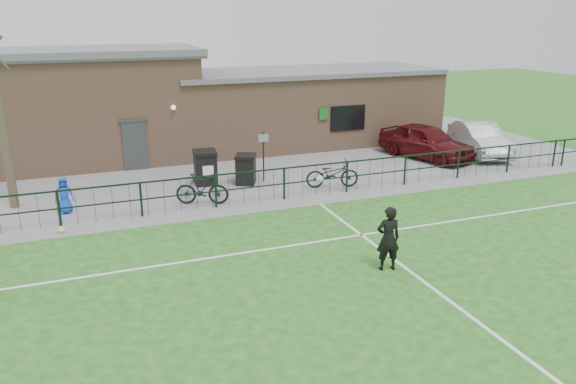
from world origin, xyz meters
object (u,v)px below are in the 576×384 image
object	(u,v)px
sign_post	(263,157)
car_maroon	(426,141)
wheelie_bin_left	(205,168)
bare_tree	(2,122)
bicycle_e	(332,174)
spectator_child	(64,195)
ball_ground	(62,230)
wheelie_bin_right	(246,170)
bicycle_d	(202,189)
car_silver	(480,139)

from	to	relation	value
sign_post	car_maroon	distance (m)	8.20
sign_post	wheelie_bin_left	bearing A→B (deg)	167.69
car_maroon	sign_post	bearing A→B (deg)	168.99
wheelie_bin_left	sign_post	bearing A→B (deg)	-6.52
bare_tree	bicycle_e	world-z (taller)	bare_tree
bare_tree	wheelie_bin_left	bearing A→B (deg)	3.31
bare_tree	spectator_child	size ratio (longest dim) A/B	4.82
bare_tree	wheelie_bin_left	distance (m)	7.21
bicycle_e	ball_ground	size ratio (longest dim) A/B	8.79
wheelie_bin_right	ball_ground	size ratio (longest dim) A/B	4.70
spectator_child	car_maroon	bearing A→B (deg)	7.34
sign_post	bicycle_e	size ratio (longest dim) A/B	0.99
wheelie_bin_left	car_maroon	distance (m)	10.39
bicycle_d	car_silver	bearing A→B (deg)	-57.75
bare_tree	bicycle_d	bearing A→B (deg)	-17.93
car_maroon	spectator_child	world-z (taller)	car_maroon
car_silver	bicycle_e	bearing A→B (deg)	-148.94
car_silver	bicycle_e	world-z (taller)	car_silver
wheelie_bin_right	bicycle_d	xyz separation A→B (m)	(-2.14, -1.84, 0.01)
wheelie_bin_right	car_silver	bearing A→B (deg)	27.55
car_maroon	bare_tree	bearing A→B (deg)	165.37
spectator_child	ball_ground	world-z (taller)	spectator_child
bicycle_e	spectator_child	world-z (taller)	spectator_child
wheelie_bin_left	bicycle_d	distance (m)	2.47
sign_post	spectator_child	bearing A→B (deg)	-171.00
spectator_child	wheelie_bin_right	bearing A→B (deg)	9.32
car_maroon	ball_ground	size ratio (longest dim) A/B	20.11
bare_tree	car_maroon	bearing A→B (deg)	2.69
bare_tree	bicycle_e	size ratio (longest dim) A/B	2.97
sign_post	spectator_child	world-z (taller)	sign_post
car_maroon	bicycle_d	distance (m)	11.39
car_maroon	ball_ground	distance (m)	16.16
wheelie_bin_left	sign_post	distance (m)	2.31
wheelie_bin_right	car_maroon	size ratio (longest dim) A/B	0.23
car_maroon	car_silver	bearing A→B (deg)	-23.45
bicycle_e	ball_ground	xyz separation A→B (m)	(-9.71, -1.32, -0.44)
bare_tree	sign_post	world-z (taller)	bare_tree
sign_post	ball_ground	xyz separation A→B (m)	(-7.51, -3.02, -0.91)
wheelie_bin_right	spectator_child	xyz separation A→B (m)	(-6.63, -1.12, 0.08)
wheelie_bin_right	ball_ground	xyz separation A→B (m)	(-6.76, -2.96, -0.44)
car_maroon	spectator_child	size ratio (longest dim) A/B	3.71
car_maroon	spectator_child	bearing A→B (deg)	170.27
wheelie_bin_left	bare_tree	bearing A→B (deg)	-170.90
wheelie_bin_right	bicycle_d	size ratio (longest dim) A/B	0.58
spectator_child	ball_ground	size ratio (longest dim) A/B	5.42
wheelie_bin_left	ball_ground	distance (m)	6.36
wheelie_bin_right	bicycle_d	world-z (taller)	bicycle_d
car_silver	sign_post	bearing A→B (deg)	-160.56
sign_post	bicycle_d	bearing A→B (deg)	-146.85
bare_tree	wheelie_bin_right	bearing A→B (deg)	-1.01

